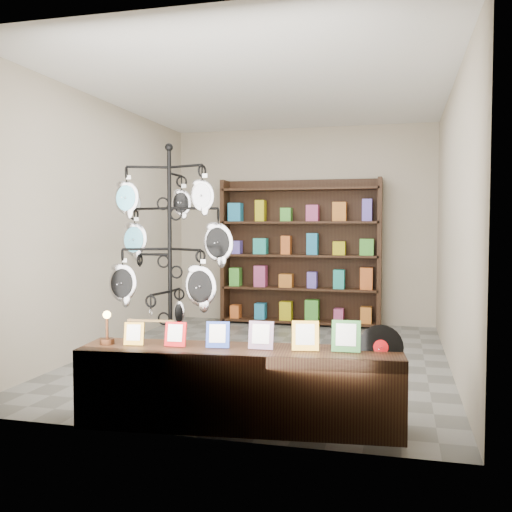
% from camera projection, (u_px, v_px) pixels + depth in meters
% --- Properties ---
extents(ground, '(5.00, 5.00, 0.00)m').
position_uv_depth(ground, '(265.00, 358.00, 6.47)').
color(ground, slate).
rests_on(ground, ground).
extents(room_envelope, '(5.00, 5.00, 5.00)m').
position_uv_depth(room_envelope, '(265.00, 194.00, 6.37)').
color(room_envelope, '#B5A692').
rests_on(room_envelope, ground).
extents(display_tree, '(1.14, 0.95, 2.23)m').
position_uv_depth(display_tree, '(170.00, 249.00, 5.08)').
color(display_tree, black).
rests_on(display_tree, ground).
extents(front_shelf, '(2.43, 0.73, 0.85)m').
position_uv_depth(front_shelf, '(239.00, 387.00, 4.24)').
color(front_shelf, black).
rests_on(front_shelf, ground).
extents(back_shelving, '(2.42, 0.36, 2.20)m').
position_uv_depth(back_shelving, '(300.00, 257.00, 8.63)').
color(back_shelving, black).
rests_on(back_shelving, ground).
extents(wall_clocks, '(0.03, 0.24, 0.84)m').
position_uv_depth(wall_clocks, '(136.00, 226.00, 7.65)').
color(wall_clocks, black).
rests_on(wall_clocks, ground).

